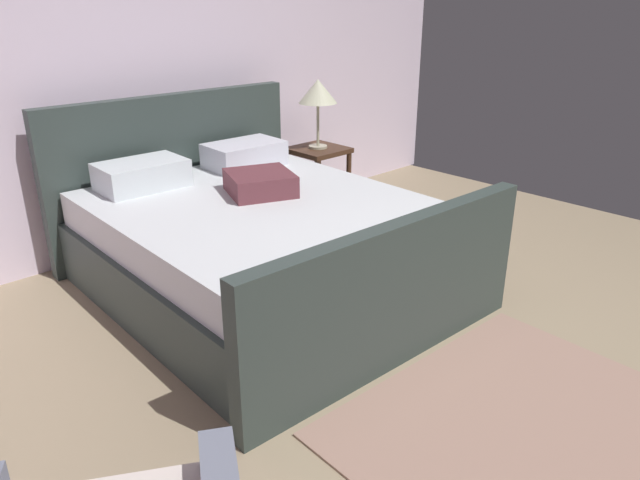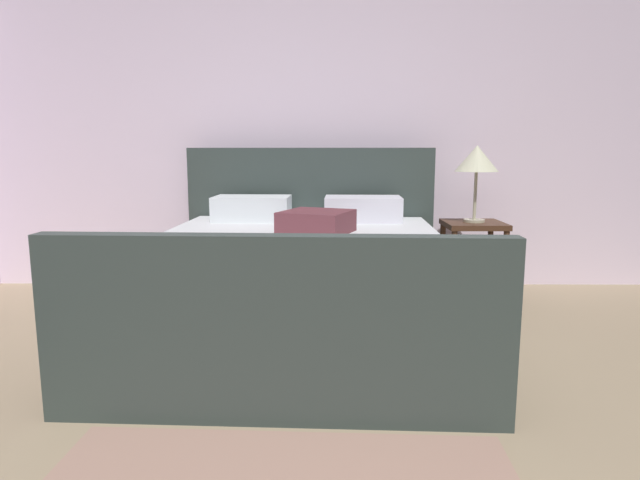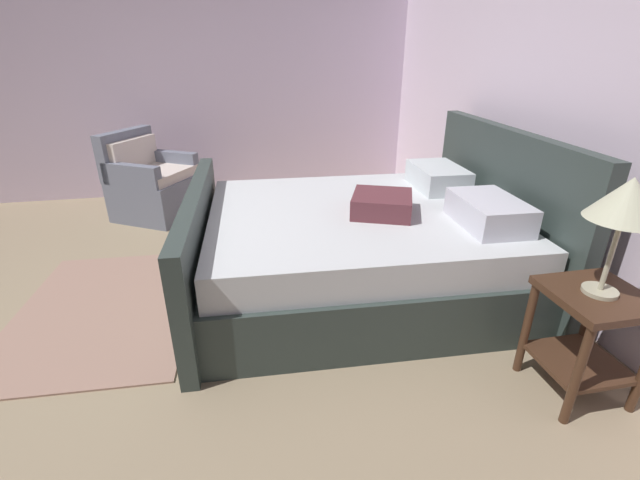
% 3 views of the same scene
% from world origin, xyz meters
% --- Properties ---
extents(ground_plane, '(5.85, 6.23, 0.02)m').
position_xyz_m(ground_plane, '(0.00, 0.00, -0.01)').
color(ground_plane, gray).
extents(wall_back, '(5.97, 0.12, 2.73)m').
position_xyz_m(wall_back, '(0.00, 3.18, 1.36)').
color(wall_back, silver).
rests_on(wall_back, ground).
extents(wall_side_left, '(0.12, 6.35, 2.73)m').
position_xyz_m(wall_side_left, '(-2.99, 0.00, 1.36)').
color(wall_side_left, silver).
rests_on(wall_side_left, ground).
extents(bed, '(2.05, 2.40, 1.16)m').
position_xyz_m(bed, '(-0.28, 1.85, 0.35)').
color(bed, '#323E3A').
rests_on(bed, ground).
extents(nightstand_right, '(0.44, 0.44, 0.60)m').
position_xyz_m(nightstand_right, '(1.02, 2.66, 0.40)').
color(nightstand_right, '#43291A').
rests_on(nightstand_right, ground).
extents(table_lamp_right, '(0.32, 0.32, 0.58)m').
position_xyz_m(table_lamp_right, '(1.02, 2.66, 1.06)').
color(table_lamp_right, '#B7B293').
rests_on(table_lamp_right, nightstand_right).
extents(armchair, '(0.99, 1.00, 0.90)m').
position_xyz_m(armchair, '(-2.17, 0.08, 0.35)').
color(armchair, slate).
rests_on(armchair, ground).
extents(area_rug, '(1.69, 1.24, 0.01)m').
position_xyz_m(area_rug, '(-0.28, 0.01, 0.01)').
color(area_rug, '#A27C6B').
rests_on(area_rug, ground).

